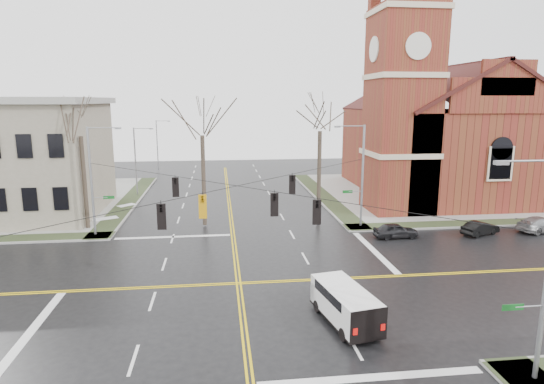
{
  "coord_description": "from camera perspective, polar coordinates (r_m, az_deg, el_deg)",
  "views": [
    {
      "loc": [
        -1.08,
        -26.72,
        11.22
      ],
      "look_at": [
        2.81,
        6.0,
        4.55
      ],
      "focal_mm": 30.0,
      "sensor_mm": 36.0,
      "label": 1
    }
  ],
  "objects": [
    {
      "name": "cargo_van",
      "position": [
        24.21,
        8.97,
        -13.42
      ],
      "size": [
        2.76,
        5.15,
        1.86
      ],
      "rotation": [
        0.0,
        0.0,
        0.18
      ],
      "color": "white",
      "rests_on": "ground"
    },
    {
      "name": "signal_pole_ne",
      "position": [
        40.67,
        11.06,
        2.36
      ],
      "size": [
        2.75,
        0.22,
        9.0
      ],
      "color": "gray",
      "rests_on": "ground"
    },
    {
      "name": "ground",
      "position": [
        29.0,
        -4.21,
        -11.35
      ],
      "size": [
        120.0,
        120.0,
        0.0
      ],
      "primitive_type": "plane",
      "color": "black",
      "rests_on": "ground"
    },
    {
      "name": "signal_pole_se",
      "position": [
        20.61,
        31.01,
        -7.97
      ],
      "size": [
        2.75,
        0.22,
        9.0
      ],
      "color": "gray",
      "rests_on": "ground"
    },
    {
      "name": "streetlight_north_b",
      "position": [
        75.63,
        -14.11,
        5.98
      ],
      "size": [
        2.3,
        0.2,
        8.0
      ],
      "color": "gray",
      "rests_on": "ground"
    },
    {
      "name": "parked_car_a",
      "position": [
        39.15,
        15.25,
        -4.68
      ],
      "size": [
        3.71,
        1.62,
        1.24
      ],
      "primitive_type": "imported",
      "rotation": [
        0.0,
        0.0,
        1.61
      ],
      "color": "black",
      "rests_on": "ground"
    },
    {
      "name": "parked_car_c",
      "position": [
        45.9,
        30.63,
        -3.5
      ],
      "size": [
        4.85,
        2.98,
        1.31
      ],
      "primitive_type": "imported",
      "rotation": [
        0.0,
        0.0,
        1.84
      ],
      "color": "gray",
      "rests_on": "ground"
    },
    {
      "name": "span_wires",
      "position": [
        27.21,
        -4.4,
        0.77
      ],
      "size": [
        23.02,
        23.02,
        0.03
      ],
      "color": "black",
      "rests_on": "ground"
    },
    {
      "name": "civic_building_a",
      "position": [
        51.51,
        -30.76,
        3.46
      ],
      "size": [
        18.0,
        14.0,
        11.0
      ],
      "primitive_type": "cube",
      "color": "gray",
      "rests_on": "ground"
    },
    {
      "name": "traffic_signals",
      "position": [
        26.71,
        -4.31,
        -1.07
      ],
      "size": [
        8.21,
        8.26,
        1.3
      ],
      "color": "black",
      "rests_on": "ground"
    },
    {
      "name": "sidewalks",
      "position": [
        28.97,
        -4.21,
        -11.21
      ],
      "size": [
        80.0,
        80.0,
        0.17
      ],
      "color": "gray",
      "rests_on": "ground"
    },
    {
      "name": "tree_nw_far",
      "position": [
        42.16,
        -22.93,
        7.18
      ],
      "size": [
        4.0,
        4.0,
        12.09
      ],
      "color": "#352E22",
      "rests_on": "ground"
    },
    {
      "name": "signal_pole_nw",
      "position": [
        40.06,
        -21.51,
        1.63
      ],
      "size": [
        2.75,
        0.22,
        9.0
      ],
      "color": "gray",
      "rests_on": "ground"
    },
    {
      "name": "road_markings",
      "position": [
        29.0,
        -4.21,
        -11.34
      ],
      "size": [
        100.0,
        100.0,
        0.01
      ],
      "color": "gold",
      "rests_on": "ground"
    },
    {
      "name": "streetlight_north_a",
      "position": [
        55.96,
        -16.63,
        4.03
      ],
      "size": [
        2.3,
        0.2,
        8.0
      ],
      "color": "gray",
      "rests_on": "ground"
    },
    {
      "name": "tree_nw_near",
      "position": [
        40.31,
        -8.77,
        7.79
      ],
      "size": [
        4.0,
        4.0,
        12.1
      ],
      "color": "#352E22",
      "rests_on": "ground"
    },
    {
      "name": "parked_car_b",
      "position": [
        42.45,
        24.68,
        -4.14
      ],
      "size": [
        3.76,
        2.48,
        1.17
      ],
      "primitive_type": "imported",
      "rotation": [
        0.0,
        0.0,
        1.95
      ],
      "color": "black",
      "rests_on": "ground"
    },
    {
      "name": "tree_ne",
      "position": [
        40.95,
        6.05,
        8.38
      ],
      "size": [
        4.0,
        4.0,
        12.57
      ],
      "color": "#352E22",
      "rests_on": "ground"
    },
    {
      "name": "church",
      "position": [
        57.69,
        20.04,
        7.99
      ],
      "size": [
        24.28,
        27.48,
        27.5
      ],
      "color": "maroon",
      "rests_on": "ground"
    }
  ]
}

